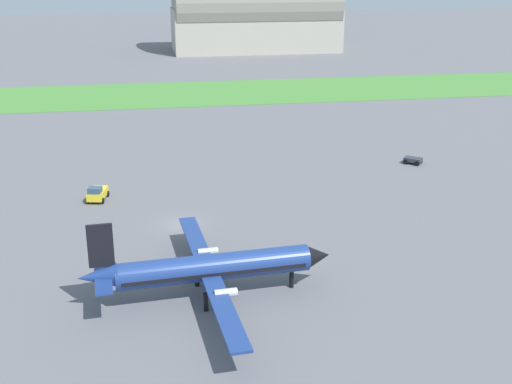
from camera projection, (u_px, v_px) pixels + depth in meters
name	position (u px, v px, depth m)	size (l,w,h in m)	color
ground_plane	(180.00, 225.00, 73.12)	(600.00, 600.00, 0.00)	slate
grass_taxiway_strip	(158.00, 95.00, 142.34)	(360.00, 28.00, 0.08)	#478438
airplane_foreground_turboprop	(209.00, 268.00, 56.63)	(21.86, 25.51, 7.64)	navy
baggage_cart_near_gate	(413.00, 160.00, 94.46)	(2.95, 2.88, 0.90)	#2D333D
pushback_tug_by_runway	(97.00, 193.00, 80.09)	(2.66, 3.89, 1.95)	yellow
hangar_distant	(254.00, 9.00, 207.18)	(51.01, 27.56, 29.07)	#B2AD9E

